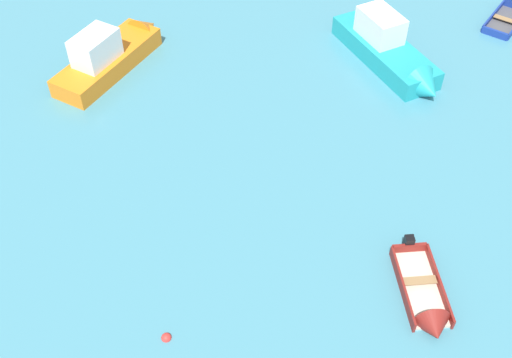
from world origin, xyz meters
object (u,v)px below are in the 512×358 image
rowboat_maroon_far_back (427,307)px  motor_launch_orange_near_right (112,52)px  motor_launch_turquoise_back_row_center (391,52)px  mooring_buoy_trailing (166,338)px

rowboat_maroon_far_back → motor_launch_orange_near_right: 18.89m
motor_launch_turquoise_back_row_center → rowboat_maroon_far_back: (-0.54, -13.94, -0.53)m
motor_launch_turquoise_back_row_center → mooring_buoy_trailing: (-9.23, -15.11, -0.74)m
motor_launch_turquoise_back_row_center → motor_launch_orange_near_right: bearing=-179.1°
motor_launch_turquoise_back_row_center → rowboat_maroon_far_back: size_ratio=1.80×
rowboat_maroon_far_back → mooring_buoy_trailing: bearing=-172.4°
motor_launch_turquoise_back_row_center → mooring_buoy_trailing: size_ratio=20.92×
motor_launch_turquoise_back_row_center → motor_launch_orange_near_right: (-13.50, -0.21, 0.00)m
rowboat_maroon_far_back → mooring_buoy_trailing: size_ratio=11.60×
motor_launch_turquoise_back_row_center → mooring_buoy_trailing: motor_launch_turquoise_back_row_center is taller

